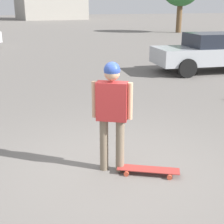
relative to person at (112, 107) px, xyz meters
name	(u,v)px	position (x,y,z in m)	size (l,w,h in m)	color
ground_plane	(112,170)	(0.00, 0.00, -1.04)	(220.00, 220.00, 0.00)	slate
person	(112,107)	(0.00, 0.00, 0.00)	(0.50, 0.43, 1.70)	#7A6B56
skateboard	(148,170)	(0.43, -0.37, -0.97)	(0.89, 0.72, 0.09)	#A5332D
car_parked_near	(211,52)	(7.06, 5.36, -0.27)	(4.71, 2.79, 1.49)	#ADB2B7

